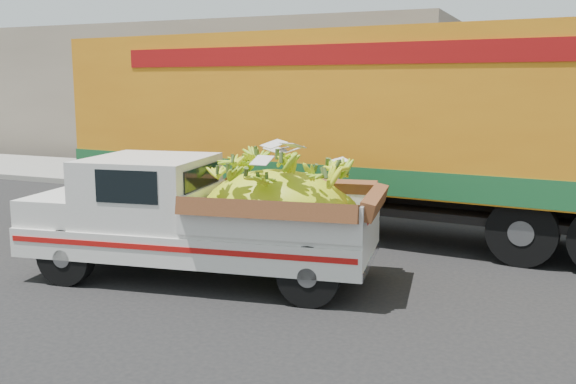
% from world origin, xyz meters
% --- Properties ---
extents(ground, '(100.00, 100.00, 0.00)m').
position_xyz_m(ground, '(0.00, 0.00, 0.00)').
color(ground, black).
rests_on(ground, ground).
extents(curb, '(60.00, 0.25, 0.15)m').
position_xyz_m(curb, '(0.00, 6.20, 0.07)').
color(curb, gray).
rests_on(curb, ground).
extents(sidewalk, '(60.00, 4.00, 0.14)m').
position_xyz_m(sidewalk, '(0.00, 8.30, 0.07)').
color(sidewalk, gray).
rests_on(sidewalk, ground).
extents(building_left, '(18.00, 6.00, 5.00)m').
position_xyz_m(building_left, '(-8.00, 14.20, 2.50)').
color(building_left, gray).
rests_on(building_left, ground).
extents(pickup_truck, '(5.32, 2.60, 1.79)m').
position_xyz_m(pickup_truck, '(0.09, -0.07, 0.96)').
color(pickup_truck, black).
rests_on(pickup_truck, ground).
extents(semi_trailer, '(12.04, 3.57, 3.80)m').
position_xyz_m(semi_trailer, '(0.68, 3.75, 2.12)').
color(semi_trailer, black).
rests_on(semi_trailer, ground).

